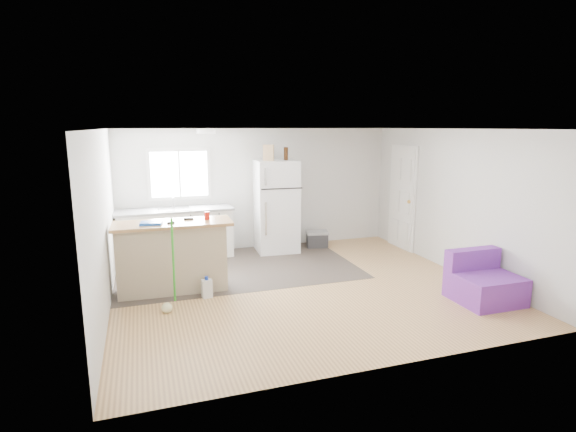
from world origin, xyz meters
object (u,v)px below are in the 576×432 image
Objects in this scene: purple_seat at (483,283)px; cardboard_box at (268,153)px; cleaner_jug at (207,288)px; kitchen_cabinets at (176,233)px; red_cup at (207,216)px; refrigerator at (276,206)px; blue_tray at (151,223)px; cooler at (317,239)px; bottle_left at (286,154)px; mop at (169,295)px; bottle_right at (286,154)px; peninsula at (172,256)px.

cardboard_box is (-2.20, 3.37, 1.69)m from purple_seat.
cleaner_jug is at bearing 160.69° from purple_seat.
red_cup is (0.36, -1.68, 0.63)m from kitchen_cabinets.
refrigerator is 4.04m from purple_seat.
blue_tray is at bearing -143.56° from cardboard_box.
bottle_left is at bearing -162.73° from cooler.
bottle_right is at bearing 46.53° from mop.
refrigerator is 2.27m from red_cup.
blue_tray is at bearing -141.02° from refrigerator.
cardboard_box reaches higher than refrigerator.
blue_tray is 1.00× the size of cardboard_box.
cleaner_jug is 1.09m from red_cup.
kitchen_cabinets is at bearing -168.32° from cooler.
blue_tray is 3.19m from bottle_right.
refrigerator is 2.12× the size of purple_seat.
bottle_left is (2.11, -0.13, 1.44)m from kitchen_cabinets.
cleaner_jug is 1.24m from blue_tray.
blue_tray is 1.20× the size of bottle_right.
cooler is at bearing 4.01° from bottle_left.
blue_tray is at bearing -139.31° from cooler.
refrigerator is 7.19× the size of bottle_right.
blue_tray is at bearing -165.94° from peninsula.
refrigerator is 2.80m from cleaner_jug.
kitchen_cabinets is at bearing 85.72° from peninsula.
kitchen_cabinets is 1.65× the size of mop.
refrigerator is 5.63× the size of cleaner_jug.
cooler is (0.87, -0.02, -0.73)m from refrigerator.
bottle_left is at bearing 32.65° from blue_tray.
cooler reaches higher than cleaner_jug.
purple_seat is at bearing -11.22° from mop.
peninsula is 5.77× the size of cardboard_box.
kitchen_cabinets is at bearing 175.88° from cardboard_box.
cooler is at bearing 109.18° from purple_seat.
peninsula is 3.11m from bottle_left.
cardboard_box is at bearing -155.37° from refrigerator.
cleaner_jug is at bearing -132.28° from bottle_left.
refrigerator is (2.12, 1.65, 0.37)m from peninsula.
mop is (-0.55, -0.33, 0.09)m from cleaner_jug.
bottle_left is at bearing 119.29° from purple_seat.
cooler is at bearing 27.43° from blue_tray.
refrigerator is at bearing -167.76° from cooler.
bottle_left is (2.41, 2.37, 1.69)m from mop.
refrigerator reaches higher than kitchen_cabinets.
cleaner_jug is (0.44, -0.46, -0.39)m from peninsula.
bottle_right reaches higher than cleaner_jug.
cooler is (2.81, -0.08, -0.31)m from kitchen_cabinets.
bottle_left is at bearing 0.14° from cardboard_box.
kitchen_cabinets reaches higher than peninsula.
cardboard_box reaches higher than red_cup.
purple_seat is 4.20m from bottle_right.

